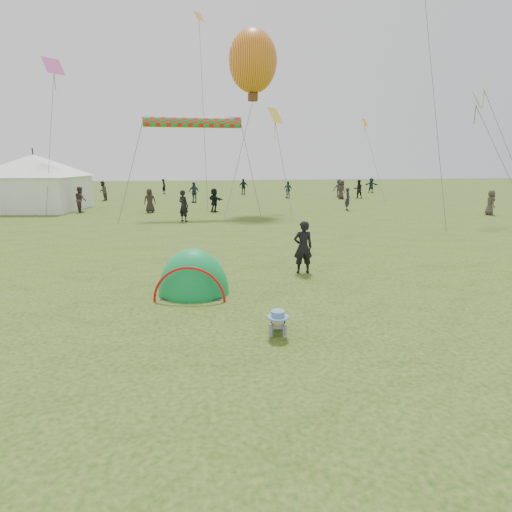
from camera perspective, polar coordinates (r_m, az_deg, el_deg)
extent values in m
plane|color=#193F0D|center=(8.48, 0.61, -9.69)|extent=(140.00, 140.00, 0.00)
ellipsoid|color=#178744|center=(10.52, -8.84, -5.23)|extent=(2.07, 1.81, 2.35)
imported|color=black|center=(12.13, 6.73, 1.25)|extent=(0.59, 0.40, 1.61)
imported|color=#22212B|center=(29.11, 12.97, 7.94)|extent=(0.55, 0.67, 1.58)
imported|color=#3C342A|center=(38.04, -21.03, 8.68)|extent=(0.82, 0.96, 1.73)
imported|color=black|center=(42.52, -1.80, 9.87)|extent=(0.98, 0.43, 1.66)
imported|color=#382927|center=(38.18, 12.09, 9.26)|extent=(1.00, 0.93, 1.72)
imported|color=black|center=(27.61, -5.97, 7.95)|extent=(1.16, 1.52, 1.60)
imported|color=black|center=(23.22, -10.31, 7.06)|extent=(0.77, 0.76, 1.79)
imported|color=#463531|center=(29.62, -23.76, 7.40)|extent=(0.96, 1.05, 1.73)
imported|color=#263E49|center=(34.42, -8.86, 8.99)|extent=(1.07, 0.89, 1.71)
imported|color=#292930|center=(40.28, 11.77, 9.47)|extent=(1.19, 0.79, 1.72)
imported|color=#423A31|center=(29.88, 30.48, 6.61)|extent=(0.70, 0.89, 1.60)
imported|color=#263646|center=(46.84, 16.14, 9.67)|extent=(1.40, 1.45, 1.65)
imported|color=black|center=(44.58, -13.01, 9.66)|extent=(0.40, 0.59, 1.58)
imported|color=black|center=(39.31, 14.39, 9.25)|extent=(0.91, 0.75, 1.72)
imported|color=#273E49|center=(38.40, 4.56, 9.43)|extent=(0.93, 0.94, 1.59)
imported|color=black|center=(27.99, -14.93, 7.65)|extent=(0.79, 0.53, 1.60)
cylinder|color=red|center=(25.19, -9.01, 18.39)|extent=(5.74, 0.64, 0.64)
plane|color=#F99A00|center=(41.01, 15.29, 17.97)|extent=(0.86, 0.86, 0.70)
plane|color=#B8E00A|center=(26.53, 29.90, 20.44)|extent=(1.02, 1.02, 0.83)
plane|color=#3F862A|center=(25.09, 28.99, 18.88)|extent=(0.99, 0.99, 0.81)
plane|color=#CB4C9E|center=(33.31, -26.98, 23.04)|extent=(1.36, 1.36, 1.11)
plane|color=gold|center=(36.10, -8.15, 30.78)|extent=(0.84, 0.84, 0.69)
plane|color=gold|center=(28.20, 2.74, 19.46)|extent=(1.24, 1.24, 1.01)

